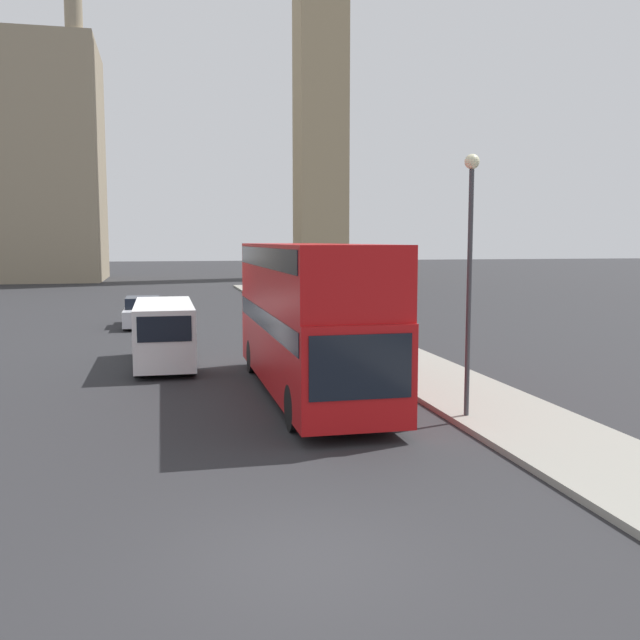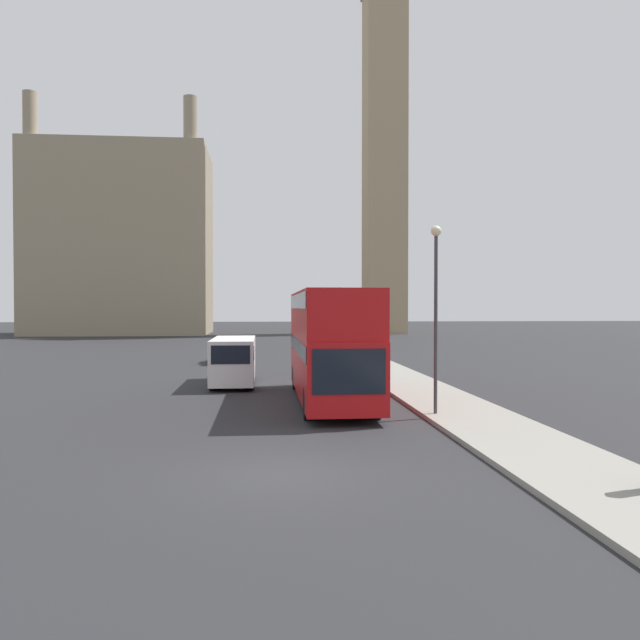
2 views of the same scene
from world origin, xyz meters
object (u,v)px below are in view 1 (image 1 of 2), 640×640
object	(u,v)px
white_van	(164,332)
street_lamp	(470,248)
red_double_decker_bus	(309,311)
parked_sedan	(143,313)

from	to	relation	value
white_van	street_lamp	bearing A→B (deg)	-53.09
red_double_decker_bus	parked_sedan	bearing A→B (deg)	105.62
street_lamp	red_double_decker_bus	bearing A→B (deg)	129.42
red_double_decker_bus	parked_sedan	xyz separation A→B (m)	(-5.07, 18.15, -1.74)
street_lamp	parked_sedan	xyz separation A→B (m)	(-8.25, 22.01, -3.56)
red_double_decker_bus	white_van	distance (m)	7.13
red_double_decker_bus	street_lamp	distance (m)	5.32
red_double_decker_bus	street_lamp	world-z (taller)	street_lamp
red_double_decker_bus	street_lamp	size ratio (longest dim) A/B	1.73
parked_sedan	white_van	bearing A→B (deg)	-85.25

